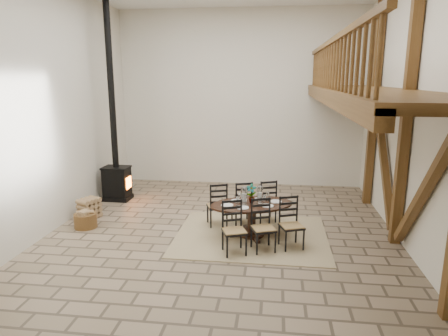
# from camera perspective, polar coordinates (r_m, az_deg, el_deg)

# --- Properties ---
(ground) EXTENTS (8.00, 8.00, 0.00)m
(ground) POSITION_cam_1_polar(r_m,az_deg,el_deg) (8.28, -0.36, -9.32)
(ground) COLOR #8B765D
(ground) RESTS_ON ground
(room_shell) EXTENTS (7.02, 8.02, 5.01)m
(room_shell) POSITION_cam_1_polar(r_m,az_deg,el_deg) (7.60, 8.73, 11.88)
(room_shell) COLOR beige
(room_shell) RESTS_ON ground
(rug) EXTENTS (3.00, 2.50, 0.02)m
(rug) POSITION_cam_1_polar(r_m,az_deg,el_deg) (8.17, 3.92, -9.58)
(rug) COLOR tan
(rug) RESTS_ON ground
(dining_table) EXTENTS (2.05, 2.25, 1.07)m
(dining_table) POSITION_cam_1_polar(r_m,az_deg,el_deg) (8.04, 3.96, -7.20)
(dining_table) COLOR black
(dining_table) RESTS_ON ground
(wood_stove) EXTENTS (0.69, 0.54, 5.00)m
(wood_stove) POSITION_cam_1_polar(r_m,az_deg,el_deg) (10.55, -15.25, 1.46)
(wood_stove) COLOR black
(wood_stove) RESTS_ON ground
(log_basket) EXTENTS (0.47, 0.47, 0.39)m
(log_basket) POSITION_cam_1_polar(r_m,az_deg,el_deg) (9.02, -19.18, -7.01)
(log_basket) COLOR brown
(log_basket) RESTS_ON ground
(log_stack) EXTENTS (0.50, 0.57, 0.47)m
(log_stack) POSITION_cam_1_polar(r_m,az_deg,el_deg) (9.54, -18.68, -5.47)
(log_stack) COLOR tan
(log_stack) RESTS_ON ground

